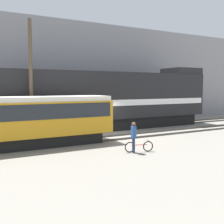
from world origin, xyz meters
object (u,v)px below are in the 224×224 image
at_px(bicycle, 139,147).
at_px(utility_pole_left, 31,81).
at_px(freight_locomotive, 110,100).
at_px(person, 134,134).
at_px(streetcar, 24,119).

bearing_deg(bicycle, utility_pole_left, 124.75).
relative_size(freight_locomotive, utility_pole_left, 2.38).
bearing_deg(person, bicycle, 4.63).
distance_m(freight_locomotive, utility_pole_left, 7.61).
xyz_separation_m(bicycle, person, (-0.39, -0.03, 0.75)).
bearing_deg(utility_pole_left, person, -57.83).
xyz_separation_m(streetcar, utility_pole_left, (0.95, 2.04, 2.33)).
relative_size(freight_locomotive, person, 11.26).
distance_m(freight_locomotive, person, 9.14).
bearing_deg(freight_locomotive, bicycle, -108.07).
relative_size(streetcar, utility_pole_left, 1.33).
height_order(freight_locomotive, person, freight_locomotive).
relative_size(freight_locomotive, streetcar, 1.79).
bearing_deg(streetcar, freight_locomotive, 26.68).
bearing_deg(freight_locomotive, utility_pole_left, -164.12).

